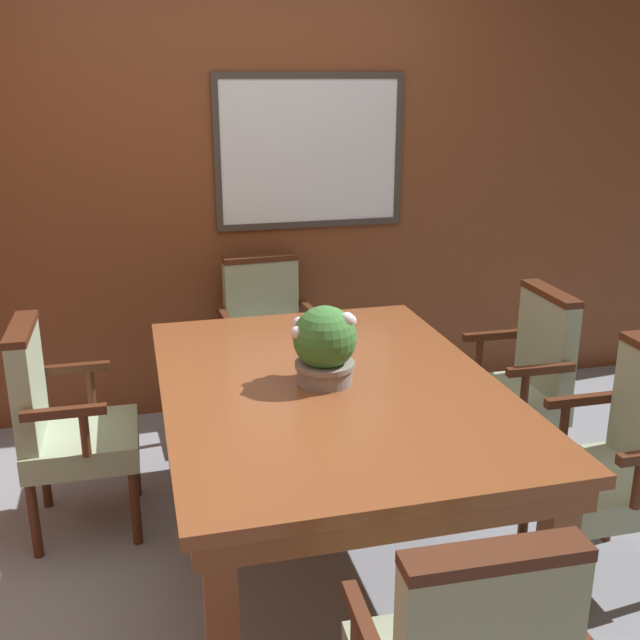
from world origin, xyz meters
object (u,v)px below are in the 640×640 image
(chair_head_far, at_px, (267,336))
(potted_plant, at_px, (325,345))
(chair_right_near, at_px, (622,458))
(dining_table, at_px, (330,404))
(chair_left_far, at_px, (63,421))
(chair_right_far, at_px, (520,379))

(chair_head_far, xyz_separation_m, potted_plant, (-0.00, -1.25, 0.39))
(chair_head_far, distance_m, potted_plant, 1.31)
(chair_right_near, distance_m, chair_head_far, 1.96)
(chair_head_far, relative_size, potted_plant, 3.06)
(potted_plant, bearing_deg, chair_head_far, 89.85)
(chair_right_near, height_order, potted_plant, potted_plant)
(dining_table, distance_m, chair_right_near, 1.10)
(chair_left_far, xyz_separation_m, chair_right_far, (2.04, -0.06, 0.00))
(chair_right_far, bearing_deg, chair_right_near, 0.07)
(chair_head_far, bearing_deg, chair_right_far, -44.18)
(chair_left_far, bearing_deg, dining_table, -112.03)
(chair_head_far, distance_m, chair_right_far, 1.36)
(chair_right_far, bearing_deg, chair_head_far, -129.26)
(chair_right_far, bearing_deg, dining_table, -68.93)
(chair_left_far, distance_m, chair_right_far, 2.04)
(chair_right_near, relative_size, chair_right_far, 1.00)
(dining_table, xyz_separation_m, potted_plant, (-0.02, 0.01, 0.24))
(dining_table, height_order, chair_right_near, chair_right_near)
(dining_table, xyz_separation_m, chair_right_far, (1.02, 0.37, -0.15))
(dining_table, bearing_deg, chair_right_near, -22.46)
(chair_right_near, xyz_separation_m, potted_plant, (-1.02, 0.42, 0.39))
(dining_table, relative_size, chair_head_far, 1.92)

